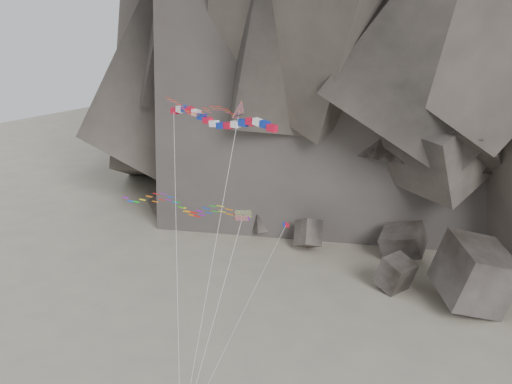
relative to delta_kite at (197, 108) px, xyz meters
The scene contains 5 objects.
boulder_field 44.54m from the delta_kite, 59.80° to the left, with size 76.97×18.68×9.42m.
delta_kite is the anchor object (origin of this frame).
banner_kite 2.35m from the delta_kite, ahead, with size 12.56×11.39×24.27m.
parafoil_kite 9.37m from the delta_kite, behind, with size 14.98×10.28×16.19m.
pennant_kite 13.94m from the delta_kite, ahead, with size 2.98×11.49×15.13m.
Camera 1 is at (30.95, -40.02, 34.64)m, focal length 45.00 mm.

